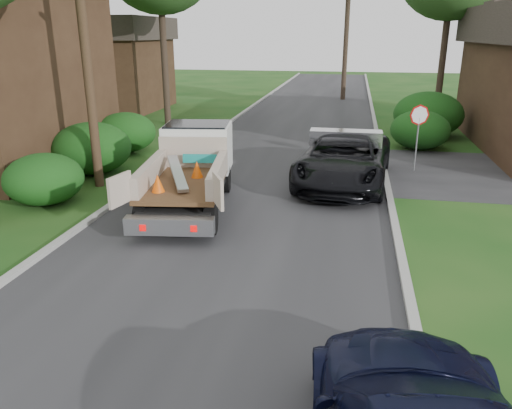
{
  "coord_description": "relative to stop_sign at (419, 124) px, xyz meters",
  "views": [
    {
      "loc": [
        2.79,
        -9.95,
        4.93
      ],
      "look_at": [
        0.75,
        0.66,
        1.2
      ],
      "focal_mm": 35.0,
      "sensor_mm": 36.0,
      "label": 1
    }
  ],
  "objects": [
    {
      "name": "ground",
      "position": [
        -5.2,
        -9.0,
        -1.78
      ],
      "size": [
        120.0,
        120.0,
        0.0
      ],
      "primitive_type": "plane",
      "color": "#154313",
      "rests_on": "ground"
    },
    {
      "name": "hedge_left_c",
      "position": [
        -12.0,
        1.0,
        -0.93
      ],
      "size": [
        2.6,
        2.6,
        1.7
      ],
      "primitive_type": "ellipsoid",
      "color": "#104513",
      "rests_on": "ground"
    },
    {
      "name": "hedge_left_a",
      "position": [
        -11.4,
        -6.0,
        -1.01
      ],
      "size": [
        2.34,
        2.34,
        1.53
      ],
      "primitive_type": "ellipsoid",
      "color": "#104513",
      "rests_on": "ground"
    },
    {
      "name": "road",
      "position": [
        -5.2,
        1.0,
        -1.77
      ],
      "size": [
        8.0,
        90.0,
        0.02
      ],
      "primitive_type": "cube",
      "color": "#28282B",
      "rests_on": "ground"
    },
    {
      "name": "curb_left",
      "position": [
        -9.3,
        1.0,
        -1.72
      ],
      "size": [
        0.2,
        90.0,
        0.12
      ],
      "primitive_type": "cube",
      "color": "#9E9E99",
      "rests_on": "ground"
    },
    {
      "name": "flatbed_truck",
      "position": [
        -7.09,
        -4.78,
        -0.58
      ],
      "size": [
        3.21,
        6.07,
        2.19
      ],
      "rotation": [
        0.0,
        0.0,
        0.14
      ],
      "color": "black",
      "rests_on": "ground"
    },
    {
      "name": "house_left_far",
      "position": [
        -18.7,
        13.0,
        1.27
      ],
      "size": [
        7.56,
        7.56,
        6.0
      ],
      "color": "#3A2517",
      "rests_on": "ground"
    },
    {
      "name": "utility_pole",
      "position": [
        -10.68,
        -4.02,
        3.4
      ],
      "size": [
        2.42,
        1.25,
        10.0
      ],
      "color": "#382619",
      "rests_on": "ground"
    },
    {
      "name": "stop_sign",
      "position": [
        0.0,
        0.0,
        0.0
      ],
      "size": [
        0.71,
        0.32,
        2.48
      ],
      "color": "slate",
      "rests_on": "ground"
    },
    {
      "name": "black_pickup",
      "position": [
        -2.58,
        -2.13,
        -0.91
      ],
      "size": [
        3.44,
        6.45,
        1.72
      ],
      "primitive_type": "imported",
      "rotation": [
        0.0,
        0.0,
        -0.1
      ],
      "color": "black",
      "rests_on": "ground"
    },
    {
      "name": "hedge_right_a",
      "position": [
        0.6,
        4.0,
        -0.93
      ],
      "size": [
        2.6,
        2.6,
        1.7
      ],
      "primitive_type": "ellipsoid",
      "color": "#104513",
      "rests_on": "ground"
    },
    {
      "name": "hedge_right_b",
      "position": [
        1.3,
        7.0,
        -0.67
      ],
      "size": [
        3.38,
        3.38,
        2.21
      ],
      "primitive_type": "ellipsoid",
      "color": "#104513",
      "rests_on": "ground"
    },
    {
      "name": "hedge_left_b",
      "position": [
        -11.7,
        -2.5,
        -0.84
      ],
      "size": [
        2.86,
        2.86,
        1.87
      ],
      "primitive_type": "ellipsoid",
      "color": "#104513",
      "rests_on": "ground"
    },
    {
      "name": "curb_right",
      "position": [
        -1.1,
        1.0,
        -1.72
      ],
      "size": [
        0.2,
        90.0,
        0.12
      ],
      "primitive_type": "cube",
      "color": "#9E9E99",
      "rests_on": "ground"
    }
  ]
}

